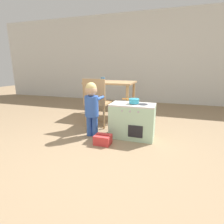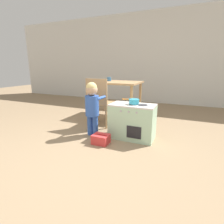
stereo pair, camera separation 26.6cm
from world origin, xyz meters
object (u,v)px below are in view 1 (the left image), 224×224
at_px(child_figure, 92,104).
at_px(dining_table, 111,87).
at_px(play_kitchen, 132,121).
at_px(toy_pot, 134,101).
at_px(toy_basket, 103,140).
at_px(dining_chair_near, 97,101).
at_px(cup_on_table, 103,79).

xyz_separation_m(child_figure, dining_table, (-0.09, 1.23, 0.12)).
distance_m(play_kitchen, toy_pot, 0.31).
distance_m(toy_basket, dining_chair_near, 0.89).
xyz_separation_m(dining_table, cup_on_table, (-0.21, 0.07, 0.15)).
xyz_separation_m(toy_pot, toy_basket, (-0.35, -0.38, -0.51)).
distance_m(play_kitchen, dining_table, 1.35).
distance_m(toy_pot, dining_chair_near, 0.80).
bearing_deg(dining_table, play_kitchen, -57.16).
distance_m(toy_basket, dining_table, 1.62).
bearing_deg(play_kitchen, toy_pot, 2.02).
relative_size(toy_pot, cup_on_table, 2.83).
xyz_separation_m(play_kitchen, dining_chair_near, (-0.72, 0.31, 0.21)).
distance_m(play_kitchen, child_figure, 0.68).
relative_size(child_figure, toy_basket, 3.69).
distance_m(play_kitchen, dining_chair_near, 0.81).
relative_size(play_kitchen, cup_on_table, 7.24).
height_order(toy_pot, child_figure, child_figure).
bearing_deg(play_kitchen, child_figure, -166.88).
bearing_deg(dining_chair_near, child_figure, -76.85).
xyz_separation_m(child_figure, cup_on_table, (-0.31, 1.30, 0.28)).
distance_m(dining_chair_near, cup_on_table, 0.93).
height_order(toy_pot, cup_on_table, cup_on_table).
height_order(play_kitchen, dining_chair_near, dining_chair_near).
height_order(toy_pot, dining_chair_near, dining_chair_near).
distance_m(dining_table, cup_on_table, 0.27).
bearing_deg(dining_chair_near, toy_basket, -61.79).
height_order(child_figure, cup_on_table, same).
relative_size(play_kitchen, dining_table, 0.66).
height_order(dining_table, dining_chair_near, dining_chair_near).
height_order(play_kitchen, toy_basket, play_kitchen).
height_order(toy_basket, cup_on_table, cup_on_table).
bearing_deg(child_figure, dining_table, 94.35).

